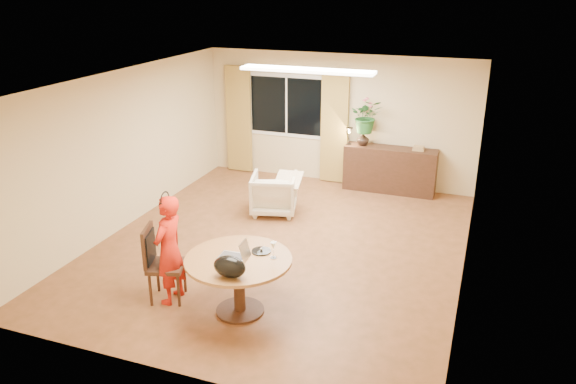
% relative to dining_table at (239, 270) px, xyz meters
% --- Properties ---
extents(floor, '(6.50, 6.50, 0.00)m').
position_rel_dining_table_xyz_m(floor, '(-0.18, 1.93, -0.59)').
color(floor, brown).
rests_on(floor, ground).
extents(ceiling, '(6.50, 6.50, 0.00)m').
position_rel_dining_table_xyz_m(ceiling, '(-0.18, 1.93, 2.01)').
color(ceiling, white).
rests_on(ceiling, wall_back).
extents(wall_back, '(5.50, 0.00, 5.50)m').
position_rel_dining_table_xyz_m(wall_back, '(-0.18, 5.18, 0.71)').
color(wall_back, beige).
rests_on(wall_back, floor).
extents(wall_left, '(0.00, 6.50, 6.50)m').
position_rel_dining_table_xyz_m(wall_left, '(-2.93, 1.93, 0.71)').
color(wall_left, beige).
rests_on(wall_left, floor).
extents(wall_right, '(0.00, 6.50, 6.50)m').
position_rel_dining_table_xyz_m(wall_right, '(2.57, 1.93, 0.71)').
color(wall_right, beige).
rests_on(wall_right, floor).
extents(window, '(1.70, 0.03, 1.30)m').
position_rel_dining_table_xyz_m(window, '(-1.28, 5.16, 0.91)').
color(window, white).
rests_on(window, wall_back).
extents(curtain_left, '(0.55, 0.08, 2.25)m').
position_rel_dining_table_xyz_m(curtain_left, '(-2.33, 5.09, 0.55)').
color(curtain_left, olive).
rests_on(curtain_left, wall_back).
extents(curtain_right, '(0.55, 0.08, 2.25)m').
position_rel_dining_table_xyz_m(curtain_right, '(-0.23, 5.09, 0.55)').
color(curtain_right, olive).
rests_on(curtain_right, wall_back).
extents(ceiling_panel, '(2.20, 0.35, 0.05)m').
position_rel_dining_table_xyz_m(ceiling_panel, '(-0.18, 3.13, 1.97)').
color(ceiling_panel, white).
rests_on(ceiling_panel, ceiling).
extents(dining_table, '(1.32, 1.32, 0.75)m').
position_rel_dining_table_xyz_m(dining_table, '(0.00, 0.00, 0.00)').
color(dining_table, brown).
rests_on(dining_table, floor).
extents(dining_chair, '(0.60, 0.57, 1.02)m').
position_rel_dining_table_xyz_m(dining_chair, '(-1.01, -0.04, -0.08)').
color(dining_chair, black).
rests_on(dining_chair, floor).
extents(child, '(0.54, 0.36, 1.45)m').
position_rel_dining_table_xyz_m(child, '(-0.94, -0.05, 0.13)').
color(child, '#B3190D').
rests_on(child, floor).
extents(laptop, '(0.36, 0.25, 0.23)m').
position_rel_dining_table_xyz_m(laptop, '(-0.08, 0.01, 0.28)').
color(laptop, '#B7B7BC').
rests_on(laptop, dining_table).
extents(tumbler, '(0.07, 0.07, 0.10)m').
position_rel_dining_table_xyz_m(tumbler, '(-0.01, 0.23, 0.21)').
color(tumbler, white).
rests_on(tumbler, dining_table).
extents(wine_glass, '(0.08, 0.08, 0.22)m').
position_rel_dining_table_xyz_m(wine_glass, '(0.40, 0.16, 0.27)').
color(wine_glass, white).
rests_on(wine_glass, dining_table).
extents(pot_lid, '(0.29, 0.29, 0.04)m').
position_rel_dining_table_xyz_m(pot_lid, '(0.20, 0.25, 0.18)').
color(pot_lid, white).
rests_on(pot_lid, dining_table).
extents(handbag, '(0.41, 0.26, 0.26)m').
position_rel_dining_table_xyz_m(handbag, '(0.10, -0.45, 0.29)').
color(handbag, black).
rests_on(handbag, dining_table).
extents(armchair, '(0.95, 0.97, 0.72)m').
position_rel_dining_table_xyz_m(armchair, '(-0.77, 3.14, -0.23)').
color(armchair, beige).
rests_on(armchair, floor).
extents(throw, '(0.52, 0.60, 0.03)m').
position_rel_dining_table_xyz_m(throw, '(-0.49, 3.14, 0.15)').
color(throw, beige).
rests_on(throw, armchair).
extents(sideboard, '(1.78, 0.43, 0.89)m').
position_rel_dining_table_xyz_m(sideboard, '(0.96, 4.94, -0.15)').
color(sideboard, black).
rests_on(sideboard, floor).
extents(vase, '(0.29, 0.29, 0.25)m').
position_rel_dining_table_xyz_m(vase, '(0.40, 4.94, 0.42)').
color(vase, black).
rests_on(vase, sideboard).
extents(bouquet, '(0.71, 0.65, 0.66)m').
position_rel_dining_table_xyz_m(bouquet, '(0.44, 4.94, 0.88)').
color(bouquet, '#275D23').
rests_on(bouquet, vase).
extents(book_stack, '(0.22, 0.17, 0.09)m').
position_rel_dining_table_xyz_m(book_stack, '(1.47, 4.94, 0.34)').
color(book_stack, '#94724B').
rests_on(book_stack, sideboard).
extents(desk_lamp, '(0.18, 0.18, 0.35)m').
position_rel_dining_table_xyz_m(desk_lamp, '(0.13, 4.89, 0.47)').
color(desk_lamp, black).
rests_on(desk_lamp, sideboard).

